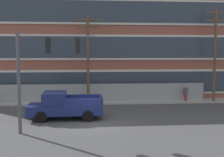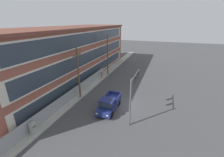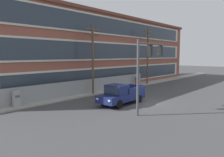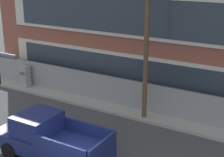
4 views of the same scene
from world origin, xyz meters
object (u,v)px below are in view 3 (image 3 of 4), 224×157
(pickup_truck_navy, at_px, (121,95))
(electrical_cabinet, at_px, (17,100))
(utility_pole_near_corner, at_px, (93,57))
(traffic_signal_mast, at_px, (147,62))
(utility_pole_midblock, at_px, (148,54))
(pedestrian_near_cabinet, at_px, (136,80))

(pickup_truck_navy, relative_size, electrical_cabinet, 3.38)
(utility_pole_near_corner, relative_size, electrical_cabinet, 5.18)
(traffic_signal_mast, relative_size, utility_pole_near_corner, 0.72)
(utility_pole_midblock, bearing_deg, electrical_cabinet, 178.96)
(pickup_truck_navy, xyz_separation_m, pedestrian_near_cabinet, (11.32, 6.07, 0.02))
(utility_pole_midblock, distance_m, pedestrian_near_cabinet, 4.84)
(electrical_cabinet, bearing_deg, traffic_signal_mast, -55.92)
(traffic_signal_mast, xyz_separation_m, utility_pole_near_corner, (2.81, 9.33, 0.39))
(traffic_signal_mast, bearing_deg, utility_pole_midblock, 31.63)
(pickup_truck_navy, relative_size, utility_pole_midblock, 0.60)
(electrical_cabinet, bearing_deg, pickup_truck_navy, -38.99)
(utility_pole_near_corner, xyz_separation_m, utility_pole_midblock, (12.20, -0.09, 0.32))
(utility_pole_near_corner, distance_m, electrical_cabinet, 10.10)
(pedestrian_near_cabinet, bearing_deg, utility_pole_midblock, -7.77)
(utility_pole_midblock, bearing_deg, pedestrian_near_cabinet, 172.23)
(electrical_cabinet, bearing_deg, pedestrian_near_cabinet, -0.07)
(utility_pole_midblock, height_order, pedestrian_near_cabinet, utility_pole_midblock)
(pickup_truck_navy, height_order, electrical_cabinet, pickup_truck_navy)
(electrical_cabinet, xyz_separation_m, pedestrian_near_cabinet, (18.85, -0.02, 0.16))
(traffic_signal_mast, distance_m, electrical_cabinet, 12.14)
(utility_pole_near_corner, distance_m, utility_pole_midblock, 12.21)
(pickup_truck_navy, bearing_deg, electrical_cabinet, 141.01)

